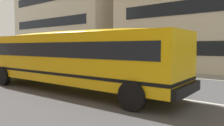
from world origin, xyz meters
name	(u,v)px	position (x,y,z in m)	size (l,w,h in m)	color
ground_plane	(53,79)	(0.00, 0.00, 0.00)	(400.00, 400.00, 0.00)	#4C4C4F
sidewalk_far	(122,70)	(0.00, 7.35, 0.01)	(120.00, 3.00, 0.01)	gray
lane_centreline	(53,79)	(0.00, 0.00, 0.00)	(110.00, 0.16, 0.01)	silver
school_bus	(69,55)	(3.40, -1.53, 1.64)	(12.43, 3.00, 2.76)	yellow
parked_car_white_under_tree	(38,58)	(-8.57, 4.46, 0.84)	(3.93, 1.93, 1.64)	silver
apartment_block_far_left	(76,4)	(-13.03, 13.79, 8.25)	(16.87, 9.94, 16.50)	beige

